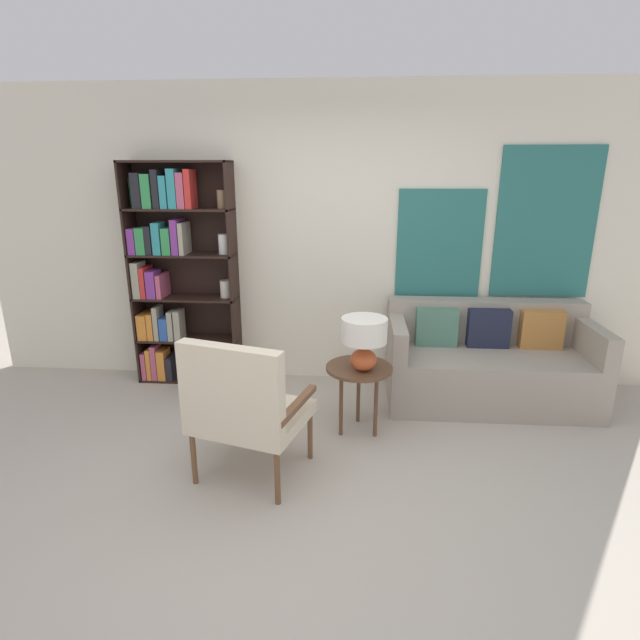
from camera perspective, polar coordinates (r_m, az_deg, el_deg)
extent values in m
plane|color=#B2A899|center=(3.25, -2.88, -20.46)|extent=(14.00, 14.00, 0.00)
cube|color=silver|center=(4.64, 0.00, 9.23)|extent=(6.40, 0.06, 2.70)
cube|color=#286B66|center=(4.65, 13.47, 8.23)|extent=(0.76, 0.02, 1.00)
cube|color=#286B66|center=(4.85, 24.39, 10.00)|extent=(0.85, 0.02, 1.30)
cube|color=black|center=(4.96, -20.38, 4.80)|extent=(0.02, 0.30, 2.04)
cube|color=black|center=(4.65, -9.79, 4.86)|extent=(0.02, 0.30, 2.04)
cube|color=black|center=(4.69, -16.24, 17.00)|extent=(0.96, 0.30, 0.02)
cube|color=black|center=(5.08, -14.38, -6.35)|extent=(0.96, 0.30, 0.02)
cube|color=black|center=(4.92, -14.70, 5.21)|extent=(0.96, 0.01, 2.04)
cube|color=black|center=(4.94, -14.72, -2.04)|extent=(0.96, 0.30, 0.02)
cube|color=#B24C6B|center=(5.15, -19.09, -4.72)|extent=(0.04, 0.23, 0.26)
cube|color=orange|center=(5.14, -18.55, -4.50)|extent=(0.04, 0.25, 0.30)
cube|color=#B24C6B|center=(5.08, -18.20, -4.53)|extent=(0.05, 0.17, 0.34)
cube|color=orange|center=(5.07, -17.40, -4.78)|extent=(0.08, 0.19, 0.29)
cube|color=black|center=(5.08, -16.46, -5.02)|extent=(0.06, 0.25, 0.23)
cube|color=black|center=(4.83, -15.07, 2.51)|extent=(0.96, 0.30, 0.02)
cube|color=orange|center=(5.03, -19.21, -0.52)|extent=(0.09, 0.25, 0.24)
cube|color=orange|center=(5.00, -18.40, -0.49)|extent=(0.05, 0.25, 0.25)
cube|color=gray|center=(4.93, -17.97, -0.26)|extent=(0.04, 0.18, 0.32)
cube|color=#2D56A8|center=(4.95, -17.06, -0.77)|extent=(0.07, 0.23, 0.21)
cube|color=gray|center=(4.89, -16.50, -0.55)|extent=(0.05, 0.17, 0.28)
cube|color=gray|center=(4.86, -15.77, -0.52)|extent=(0.06, 0.17, 0.29)
cube|color=black|center=(4.75, -15.44, 7.23)|extent=(0.96, 0.30, 0.02)
cube|color=gray|center=(4.90, -19.98, 4.38)|extent=(0.07, 0.19, 0.33)
cube|color=red|center=(4.90, -19.20, 4.18)|extent=(0.05, 0.23, 0.28)
cube|color=#7A338C|center=(4.85, -18.48, 3.94)|extent=(0.08, 0.18, 0.25)
cube|color=#B24C6B|center=(4.86, -17.51, 3.83)|extent=(0.04, 0.25, 0.22)
cylinder|color=beige|center=(4.69, -10.71, 3.52)|extent=(0.11, 0.11, 0.16)
cube|color=black|center=(4.70, -15.83, 12.09)|extent=(0.96, 0.30, 0.02)
cube|color=#7A338C|center=(4.83, -20.46, 8.44)|extent=(0.07, 0.17, 0.23)
cube|color=#338C4C|center=(4.80, -19.53, 8.54)|extent=(0.08, 0.18, 0.24)
cube|color=black|center=(4.80, -18.57, 8.71)|extent=(0.05, 0.25, 0.25)
cube|color=teal|center=(4.74, -17.92, 8.87)|extent=(0.07, 0.17, 0.28)
cube|color=#338C4C|center=(4.72, -16.87, 8.64)|extent=(0.08, 0.20, 0.24)
cube|color=#7A338C|center=(4.71, -15.89, 9.17)|extent=(0.06, 0.25, 0.31)
cube|color=gray|center=(4.69, -15.21, 9.02)|extent=(0.04, 0.24, 0.28)
cylinder|color=white|center=(4.62, -10.93, 8.52)|extent=(0.10, 0.10, 0.18)
cylinder|color=#194723|center=(4.84, -20.63, 13.45)|extent=(0.06, 0.06, 0.26)
cube|color=black|center=(4.77, -19.91, 13.73)|extent=(0.08, 0.20, 0.30)
cube|color=#338C4C|center=(4.76, -18.79, 13.77)|extent=(0.08, 0.25, 0.29)
cube|color=black|center=(4.73, -17.85, 14.06)|extent=(0.06, 0.25, 0.33)
cube|color=teal|center=(4.69, -17.11, 13.80)|extent=(0.06, 0.22, 0.28)
cube|color=teal|center=(4.65, -16.29, 14.20)|extent=(0.07, 0.19, 0.33)
cube|color=#B24C6B|center=(4.66, -15.25, 14.09)|extent=(0.06, 0.25, 0.30)
cube|color=red|center=(4.61, -14.57, 14.29)|extent=(0.05, 0.20, 0.33)
cylinder|color=#8C6B4C|center=(4.57, -11.15, 13.39)|extent=(0.09, 0.09, 0.16)
cylinder|color=brown|center=(3.59, -1.14, -12.99)|extent=(0.04, 0.04, 0.37)
cylinder|color=brown|center=(3.82, -9.62, -11.25)|extent=(0.04, 0.04, 0.37)
cylinder|color=brown|center=(3.17, -4.90, -17.49)|extent=(0.04, 0.04, 0.37)
cylinder|color=brown|center=(3.43, -14.23, -15.07)|extent=(0.04, 0.04, 0.37)
cube|color=beige|center=(3.38, -7.66, -10.84)|extent=(0.82, 0.78, 0.08)
cube|color=beige|center=(3.04, -10.18, -7.76)|extent=(0.68, 0.28, 0.54)
cube|color=brown|center=(3.19, -2.65, -9.64)|extent=(0.20, 0.55, 0.04)
cube|color=brown|center=(3.47, -12.43, -7.78)|extent=(0.20, 0.55, 0.04)
cube|color=#9E9384|center=(4.61, 18.68, -6.23)|extent=(1.73, 0.81, 0.46)
cube|color=#9E9384|center=(4.75, 18.29, -0.06)|extent=(1.73, 0.20, 0.39)
cube|color=#9E9384|center=(4.34, 8.80, -1.74)|extent=(0.12, 0.81, 0.27)
cube|color=#9E9384|center=(4.75, 28.53, -2.01)|extent=(0.12, 0.81, 0.27)
cube|color=#4C7A66|center=(4.52, 13.16, -0.79)|extent=(0.36, 0.12, 0.34)
cube|color=#1E2338|center=(4.61, 18.69, -0.89)|extent=(0.36, 0.12, 0.34)
cube|color=#B27538|center=(4.75, 23.95, -0.99)|extent=(0.36, 0.12, 0.34)
cylinder|color=brown|center=(3.80, 4.50, -5.49)|extent=(0.51, 0.51, 0.02)
cylinder|color=brown|center=(4.04, 4.41, -8.21)|extent=(0.03, 0.03, 0.51)
cylinder|color=brown|center=(3.84, 2.42, -9.61)|extent=(0.03, 0.03, 0.51)
cylinder|color=brown|center=(3.84, 6.40, -9.69)|extent=(0.03, 0.03, 0.51)
ellipsoid|color=#C65128|center=(3.70, 4.99, -4.54)|extent=(0.20, 0.20, 0.16)
cylinder|color=tan|center=(3.66, 5.03, -2.91)|extent=(0.02, 0.02, 0.06)
cylinder|color=white|center=(3.62, 5.08, -1.14)|extent=(0.34, 0.34, 0.18)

